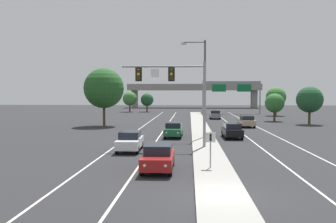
% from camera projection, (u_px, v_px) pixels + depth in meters
% --- Properties ---
extents(ground_plane, '(260.00, 260.00, 0.00)m').
position_uv_depth(ground_plane, '(222.00, 197.00, 16.79)').
color(ground_plane, '#28282B').
extents(median_island, '(2.40, 110.00, 0.15)m').
position_uv_depth(median_island, '(205.00, 143.00, 34.74)').
color(median_island, '#9E9B93').
rests_on(median_island, ground).
extents(lane_stripe_oncoming_center, '(0.14, 100.00, 0.01)m').
position_uv_depth(lane_stripe_oncoming_center, '(161.00, 135.00, 41.99)').
color(lane_stripe_oncoming_center, silver).
rests_on(lane_stripe_oncoming_center, ground).
extents(lane_stripe_receding_center, '(0.14, 100.00, 0.01)m').
position_uv_depth(lane_stripe_receding_center, '(245.00, 135.00, 41.45)').
color(lane_stripe_receding_center, silver).
rests_on(lane_stripe_receding_center, ground).
extents(edge_stripe_left, '(0.14, 100.00, 0.01)m').
position_uv_depth(edge_stripe_left, '(132.00, 134.00, 42.18)').
color(edge_stripe_left, silver).
rests_on(edge_stripe_left, ground).
extents(edge_stripe_right, '(0.14, 100.00, 0.01)m').
position_uv_depth(edge_stripe_right, '(275.00, 135.00, 41.27)').
color(edge_stripe_right, silver).
rests_on(edge_stripe_right, ground).
extents(overhead_signal_mast, '(7.14, 0.44, 7.20)m').
position_uv_depth(overhead_signal_mast, '(178.00, 86.00, 31.53)').
color(overhead_signal_mast, gray).
rests_on(overhead_signal_mast, median_island).
extents(median_sign_post, '(0.60, 0.10, 2.20)m').
position_uv_depth(median_sign_post, '(211.00, 144.00, 22.61)').
color(median_sign_post, gray).
rests_on(median_sign_post, median_island).
extents(street_lamp_median, '(2.58, 0.28, 10.00)m').
position_uv_depth(street_lamp_median, '(203.00, 83.00, 38.46)').
color(street_lamp_median, '#4C4C51').
rests_on(street_lamp_median, median_island).
extents(car_oncoming_red, '(1.83, 4.47, 1.58)m').
position_uv_depth(car_oncoming_red, '(158.00, 157.00, 22.54)').
color(car_oncoming_red, maroon).
rests_on(car_oncoming_red, ground).
extents(car_oncoming_white, '(1.90, 4.50, 1.58)m').
position_uv_depth(car_oncoming_white, '(130.00, 141.00, 30.16)').
color(car_oncoming_white, silver).
rests_on(car_oncoming_white, ground).
extents(car_oncoming_green, '(1.90, 4.50, 1.58)m').
position_uv_depth(car_oncoming_green, '(174.00, 130.00, 39.49)').
color(car_oncoming_green, '#195633').
rests_on(car_oncoming_green, ground).
extents(car_receding_black, '(1.89, 4.50, 1.58)m').
position_uv_depth(car_receding_black, '(232.00, 130.00, 38.80)').
color(car_receding_black, black).
rests_on(car_receding_black, ground).
extents(car_receding_tan, '(1.93, 4.51, 1.58)m').
position_uv_depth(car_receding_tan, '(246.00, 121.00, 51.50)').
color(car_receding_tan, tan).
rests_on(car_receding_tan, ground).
extents(car_receding_grey, '(1.84, 4.48, 1.58)m').
position_uv_depth(car_receding_grey, '(215.00, 114.00, 67.84)').
color(car_receding_grey, slate).
rests_on(car_receding_grey, ground).
extents(highway_sign_gantry, '(13.28, 0.42, 7.50)m').
position_uv_depth(highway_sign_gantry, '(231.00, 87.00, 85.20)').
color(highway_sign_gantry, gray).
rests_on(highway_sign_gantry, ground).
extents(overpass_bridge, '(42.40, 6.40, 7.65)m').
position_uv_depth(overpass_bridge, '(194.00, 90.00, 119.52)').
color(overpass_bridge, gray).
rests_on(overpass_bridge, ground).
extents(tree_far_left_a, '(5.71, 5.71, 8.26)m').
position_uv_depth(tree_far_left_a, '(104.00, 88.00, 52.92)').
color(tree_far_left_a, '#4C3823').
rests_on(tree_far_left_a, ground).
extents(tree_far_left_b, '(3.23, 3.23, 4.68)m').
position_uv_depth(tree_far_left_b, '(147.00, 100.00, 93.57)').
color(tree_far_left_b, '#4C3823').
rests_on(tree_far_left_b, ground).
extents(tree_far_right_b, '(4.14, 4.14, 6.00)m').
position_uv_depth(tree_far_right_b, '(276.00, 97.00, 77.33)').
color(tree_far_right_b, '#4C3823').
rests_on(tree_far_right_b, ground).
extents(tree_far_left_c, '(3.53, 3.53, 5.10)m').
position_uv_depth(tree_far_left_c, '(130.00, 99.00, 93.44)').
color(tree_far_left_c, '#4C3823').
rests_on(tree_far_left_c, ground).
extents(tree_far_right_a, '(3.22, 3.22, 4.66)m').
position_uv_depth(tree_far_right_a, '(275.00, 103.00, 62.19)').
color(tree_far_right_a, '#4C3823').
rests_on(tree_far_right_a, ground).
extents(tree_far_right_c, '(3.94, 3.94, 5.70)m').
position_uv_depth(tree_far_right_c, '(310.00, 100.00, 55.64)').
color(tree_far_right_c, '#4C3823').
rests_on(tree_far_right_c, ground).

